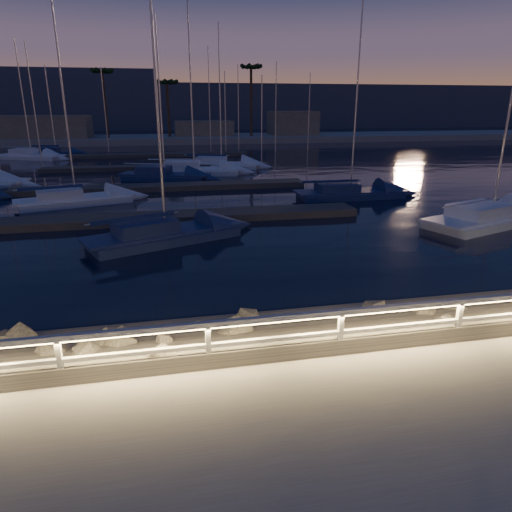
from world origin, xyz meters
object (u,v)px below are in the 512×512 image
Objects in this scene: sailboat_h at (348,192)px; sailboat_m at (55,153)px; sailboat_b at (161,233)px; sailboat_j at (162,175)px; sailboat_d at (489,216)px; sailboat_g at (192,170)px; sailboat_n at (30,155)px; sailboat_c at (73,199)px; guard_rail at (157,339)px; sailboat_l at (219,164)px.

sailboat_m is (-25.29, 33.16, 0.02)m from sailboat_h.
sailboat_b is 0.98× the size of sailboat_j.
sailboat_j is (-16.82, 18.87, 0.00)m from sailboat_d.
sailboat_b is at bearing -88.63° from sailboat_g.
sailboat_d is at bearing -25.15° from sailboat_n.
sailboat_g is at bearing 38.17° from sailboat_c.
sailboat_g is 1.10× the size of sailboat_n.
guard_rail is 4.03× the size of sailboat_m.
sailboat_b is 1.02× the size of sailboat_c.
sailboat_m is (-29.83, 41.48, -0.02)m from sailboat_d.
sailboat_h is at bearing -50.11° from sailboat_l.
sailboat_l reaches higher than sailboat_n.
guard_rail is at bearing -86.15° from sailboat_g.
sailboat_c is at bearing -46.77° from sailboat_n.
sailboat_n reaches higher than sailboat_h.
sailboat_d reaches higher than sailboat_m.
sailboat_n reaches higher than guard_rail.
sailboat_l is at bearing 80.85° from guard_rail.
sailboat_j reaches higher than sailboat_m.
sailboat_l is at bearing 63.62° from sailboat_g.
sailboat_d is at bearing -47.30° from sailboat_l.
sailboat_c is 24.48m from sailboat_d.
sailboat_h is (12.64, 20.24, -0.98)m from guard_rail.
sailboat_d is 1.09× the size of sailboat_l.
sailboat_g is (-14.16, 21.68, 0.02)m from sailboat_d.
sailboat_h is (9.62, -13.36, -0.05)m from sailboat_g.
guard_rail is 11.96m from sailboat_b.
sailboat_m is at bearing 106.37° from sailboat_d.
sailboat_g reaches higher than sailboat_c.
sailboat_j is at bearing 112.35° from sailboat_d.
sailboat_n reaches higher than sailboat_j.
sailboat_g reaches higher than sailboat_l.
sailboat_d is at bearing -60.72° from sailboat_h.
sailboat_b reaches higher than sailboat_m.
sailboat_c is at bearing 176.33° from sailboat_h.
sailboat_c reaches higher than guard_rail.
sailboat_c is at bearing -115.77° from sailboat_g.
sailboat_n is at bearing 106.38° from guard_rail.
sailboat_l reaches higher than sailboat_c.
sailboat_b is at bearing -43.79° from sailboat_n.
sailboat_c is 1.11× the size of sailboat_m.
sailboat_m is 0.83× the size of sailboat_n.
sailboat_g is at bearing 126.40° from sailboat_h.
sailboat_b is 0.93× the size of sailboat_l.
sailboat_h reaches higher than sailboat_c.
sailboat_c is at bearing -99.91° from sailboat_j.
sailboat_m is (-15.67, 19.80, -0.03)m from sailboat_g.
sailboat_b reaches higher than guard_rail.
guard_rail is 23.88m from sailboat_h.
sailboat_d reaches higher than sailboat_n.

